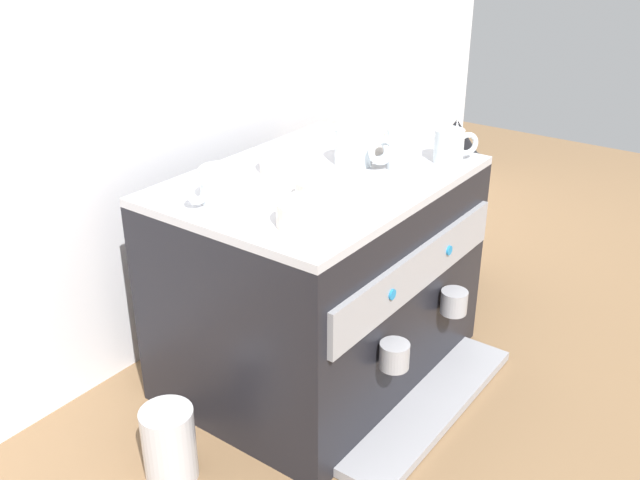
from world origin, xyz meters
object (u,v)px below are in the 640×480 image
ceramic_bowl_0 (325,190)px  espresso_machine (322,278)px  ceramic_cup_3 (450,146)px  milk_pitcher (169,444)px  ceramic_cup_2 (356,147)px  coffee_grinder (450,206)px  ceramic_cup_0 (402,148)px  ceramic_bowl_1 (363,141)px  ceramic_cup_1 (220,185)px  ceramic_bowl_3 (305,214)px  ceramic_bowl_2 (285,163)px

ceramic_bowl_0 → espresso_machine: bearing=39.0°
ceramic_cup_3 → milk_pitcher: bearing=164.7°
espresso_machine → milk_pitcher: bearing=177.6°
ceramic_cup_2 → coffee_grinder: ceramic_cup_2 is taller
ceramic_cup_0 → ceramic_cup_2: 0.10m
ceramic_cup_2 → ceramic_bowl_0: size_ratio=1.09×
ceramic_cup_3 → milk_pitcher: 0.81m
ceramic_cup_2 → ceramic_bowl_0: 0.21m
ceramic_cup_0 → ceramic_bowl_1: 0.14m
ceramic_bowl_0 → ceramic_bowl_1: ceramic_bowl_1 is taller
ceramic_cup_1 → ceramic_cup_2: ceramic_cup_2 is taller
espresso_machine → ceramic_bowl_0: (-0.10, -0.08, 0.25)m
ceramic_bowl_0 → ceramic_bowl_3: (-0.11, -0.04, 0.00)m
ceramic_bowl_1 → milk_pitcher: bearing=-179.2°
ceramic_bowl_1 → ceramic_bowl_2: 0.22m
ceramic_bowl_0 → milk_pitcher: size_ratio=0.75×
ceramic_cup_2 → ceramic_bowl_3: (-0.31, -0.10, -0.02)m
ceramic_bowl_1 → coffee_grinder: size_ratio=0.21×
espresso_machine → milk_pitcher: size_ratio=4.36×
coffee_grinder → ceramic_cup_3: bearing=-156.4°
espresso_machine → ceramic_bowl_1: (0.19, 0.03, 0.25)m
espresso_machine → ceramic_bowl_0: bearing=-141.0°
ceramic_bowl_1 → ceramic_bowl_2: (-0.21, 0.05, -0.00)m
ceramic_bowl_3 → milk_pitcher: ceramic_bowl_3 is taller
ceramic_bowl_2 → milk_pitcher: (-0.41, -0.06, -0.40)m
ceramic_cup_3 → ceramic_bowl_2: bearing=136.5°
ceramic_bowl_0 → ceramic_bowl_3: size_ratio=1.12×
ceramic_bowl_1 → ceramic_cup_1: bearing=173.8°
ceramic_bowl_0 → coffee_grinder: (0.63, 0.05, -0.25)m
ceramic_cup_0 → ceramic_bowl_3: ceramic_cup_0 is taller
milk_pitcher → ceramic_cup_0: bearing=-11.8°
ceramic_cup_1 → coffee_grinder: 0.80m
ceramic_bowl_0 → coffee_grinder: ceramic_bowl_0 is taller
ceramic_cup_1 → ceramic_bowl_1: 0.41m
ceramic_cup_0 → ceramic_cup_2: size_ratio=0.90×
ceramic_cup_0 → ceramic_cup_3: ceramic_cup_0 is taller
ceramic_cup_0 → ceramic_bowl_3: (-0.35, -0.02, -0.02)m
ceramic_bowl_0 → ceramic_bowl_1: (0.29, 0.10, 0.00)m
ceramic_bowl_0 → ceramic_bowl_2: ceramic_bowl_2 is taller
espresso_machine → ceramic_bowl_2: ceramic_bowl_2 is taller
ceramic_cup_1 → ceramic_cup_0: bearing=-26.0°
ceramic_bowl_1 → milk_pitcher: 0.74m
ceramic_bowl_3 → ceramic_bowl_2: bearing=46.1°
espresso_machine → coffee_grinder: bearing=-3.5°
espresso_machine → ceramic_cup_1: ceramic_cup_1 is taller
ceramic_cup_2 → ceramic_bowl_0: bearing=-161.8°
ceramic_cup_2 → coffee_grinder: (0.43, -0.02, -0.27)m
ceramic_cup_1 → ceramic_cup_2: (0.31, -0.08, 0.01)m
milk_pitcher → ceramic_bowl_2: bearing=7.9°
ceramic_bowl_2 → ceramic_bowl_3: 0.27m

